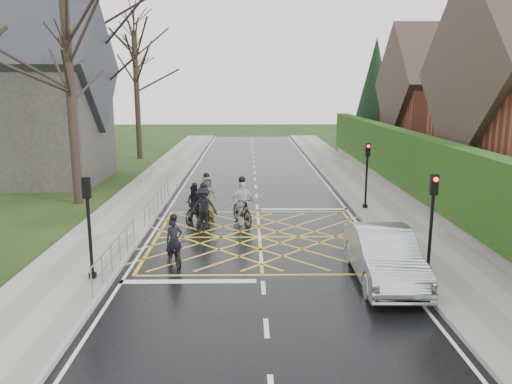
{
  "coord_description": "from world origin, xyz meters",
  "views": [
    {
      "loc": [
        -0.43,
        -18.65,
        5.75
      ],
      "look_at": [
        -0.1,
        2.4,
        1.3
      ],
      "focal_mm": 35.0,
      "sensor_mm": 36.0,
      "label": 1
    }
  ],
  "objects_px": {
    "cyclist_rear": "(174,248)",
    "cyclist_mid": "(204,212)",
    "cyclist_lead": "(207,200)",
    "cyclist_front": "(242,207)",
    "cyclist_back": "(195,207)",
    "car": "(384,255)"
  },
  "relations": [
    {
      "from": "cyclist_back",
      "to": "cyclist_mid",
      "type": "bearing_deg",
      "value": -43.04
    },
    {
      "from": "cyclist_back",
      "to": "car",
      "type": "xyz_separation_m",
      "value": [
        6.38,
        -6.78,
        0.14
      ]
    },
    {
      "from": "cyclist_mid",
      "to": "cyclist_lead",
      "type": "bearing_deg",
      "value": 101.21
    },
    {
      "from": "cyclist_mid",
      "to": "cyclist_rear",
      "type": "bearing_deg",
      "value": -88.59
    },
    {
      "from": "cyclist_rear",
      "to": "cyclist_mid",
      "type": "xyz_separation_m",
      "value": [
        0.61,
        4.29,
        0.15
      ]
    },
    {
      "from": "cyclist_back",
      "to": "cyclist_front",
      "type": "distance_m",
      "value": 2.11
    },
    {
      "from": "cyclist_rear",
      "to": "cyclist_back",
      "type": "distance_m",
      "value": 5.25
    },
    {
      "from": "cyclist_front",
      "to": "car",
      "type": "distance_m",
      "value": 7.64
    },
    {
      "from": "cyclist_rear",
      "to": "cyclist_mid",
      "type": "distance_m",
      "value": 4.34
    },
    {
      "from": "cyclist_rear",
      "to": "car",
      "type": "relative_size",
      "value": 0.38
    },
    {
      "from": "cyclist_mid",
      "to": "cyclist_front",
      "type": "xyz_separation_m",
      "value": [
        1.58,
        0.46,
        0.07
      ]
    },
    {
      "from": "cyclist_rear",
      "to": "cyclist_lead",
      "type": "height_order",
      "value": "cyclist_lead"
    },
    {
      "from": "cyclist_lead",
      "to": "car",
      "type": "xyz_separation_m",
      "value": [
        5.98,
        -8.09,
        0.12
      ]
    },
    {
      "from": "cyclist_lead",
      "to": "car",
      "type": "height_order",
      "value": "cyclist_lead"
    },
    {
      "from": "cyclist_mid",
      "to": "car",
      "type": "distance_m",
      "value": 8.3
    },
    {
      "from": "cyclist_front",
      "to": "car",
      "type": "relative_size",
      "value": 0.45
    },
    {
      "from": "cyclist_back",
      "to": "cyclist_mid",
      "type": "distance_m",
      "value": 1.06
    },
    {
      "from": "cyclist_front",
      "to": "cyclist_back",
      "type": "bearing_deg",
      "value": 144.7
    },
    {
      "from": "cyclist_rear",
      "to": "car",
      "type": "xyz_separation_m",
      "value": [
        6.52,
        -1.54,
        0.24
      ]
    },
    {
      "from": "cyclist_front",
      "to": "car",
      "type": "xyz_separation_m",
      "value": [
        4.33,
        -6.29,
        0.02
      ]
    },
    {
      "from": "cyclist_rear",
      "to": "cyclist_front",
      "type": "height_order",
      "value": "cyclist_front"
    },
    {
      "from": "cyclist_back",
      "to": "car",
      "type": "relative_size",
      "value": 0.37
    }
  ]
}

